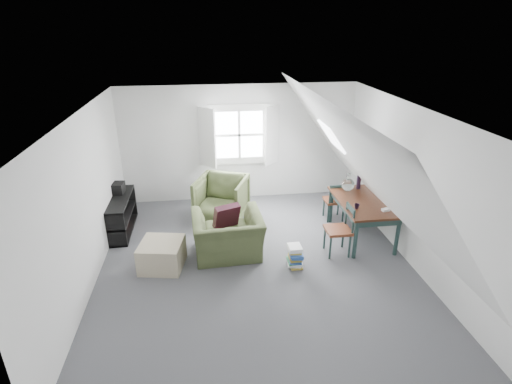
{
  "coord_description": "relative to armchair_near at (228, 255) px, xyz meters",
  "views": [
    {
      "loc": [
        -0.74,
        -5.51,
        3.67
      ],
      "look_at": [
        0.08,
        0.6,
        1.03
      ],
      "focal_mm": 28.0,
      "sensor_mm": 36.0,
      "label": 1
    }
  ],
  "objects": [
    {
      "name": "dormer_window",
      "position": [
        0.44,
        2.33,
        1.45
      ],
      "size": [
        1.71,
        0.35,
        1.3
      ],
      "color": "white",
      "rests_on": "wall_back"
    },
    {
      "name": "armchair_far",
      "position": [
        -0.02,
        1.4,
        0.0
      ],
      "size": [
        1.21,
        1.23,
        0.87
      ],
      "primitive_type": "imported",
      "rotation": [
        0.0,
        0.0,
        -0.37
      ],
      "color": "#3F4929",
      "rests_on": "floor"
    },
    {
      "name": "media_shelf",
      "position": [
        -1.96,
        1.09,
        0.3
      ],
      "size": [
        0.43,
        1.3,
        0.67
      ],
      "rotation": [
        0.0,
        0.0,
        -0.05
      ],
      "color": "black",
      "rests_on": "floor"
    },
    {
      "name": "armchair_near",
      "position": [
        0.0,
        0.0,
        0.0
      ],
      "size": [
        1.19,
        1.05,
        0.74
      ],
      "primitive_type": "imported",
      "rotation": [
        0.0,
        0.0,
        3.19
      ],
      "color": "#3F4929",
      "rests_on": "floor"
    },
    {
      "name": "slope_left",
      "position": [
        -1.11,
        -0.34,
        1.78
      ],
      "size": [
        3.19,
        5.5,
        4.48
      ],
      "primitive_type": "plane",
      "rotation": [
        0.0,
        2.19,
        0.0
      ],
      "color": "white",
      "rests_on": "wall_left"
    },
    {
      "name": "throw_pillow",
      "position": [
        -0.0,
        0.15,
        0.66
      ],
      "size": [
        0.49,
        0.39,
        0.45
      ],
      "primitive_type": "cube",
      "rotation": [
        0.31,
        0.0,
        0.38
      ],
      "color": "#320D19",
      "rests_on": "armchair_near"
    },
    {
      "name": "floor",
      "position": [
        0.44,
        -0.34,
        0.0
      ],
      "size": [
        5.5,
        5.5,
        0.0
      ],
      "primitive_type": "plane",
      "color": "#4A4B4F",
      "rests_on": "ground"
    },
    {
      "name": "vase_twigs",
      "position": [
        2.56,
        0.84,
        0.88
      ],
      "size": [
        0.08,
        0.09,
        0.64
      ],
      "rotation": [
        0.0,
        0.0,
        -0.37
      ],
      "color": "black",
      "rests_on": "dining_table"
    },
    {
      "name": "ceiling",
      "position": [
        0.44,
        -0.34,
        2.5
      ],
      "size": [
        5.5,
        5.5,
        0.0
      ],
      "primitive_type": "plane",
      "rotation": [
        3.14,
        0.0,
        0.0
      ],
      "color": "white",
      "rests_on": "wall_back"
    },
    {
      "name": "electronics_box",
      "position": [
        -1.96,
        1.38,
        0.76
      ],
      "size": [
        0.22,
        0.29,
        0.22
      ],
      "primitive_type": "cube",
      "rotation": [
        0.0,
        0.0,
        -0.1
      ],
      "color": "black",
      "rests_on": "media_shelf"
    },
    {
      "name": "wall_back",
      "position": [
        0.44,
        2.41,
        1.25
      ],
      "size": [
        5.0,
        0.0,
        5.0
      ],
      "primitive_type": "plane",
      "rotation": [
        1.57,
        0.0,
        0.0
      ],
      "color": "silver",
      "rests_on": "ground"
    },
    {
      "name": "slope_right",
      "position": [
        1.99,
        -0.34,
        1.78
      ],
      "size": [
        3.19,
        5.5,
        4.48
      ],
      "primitive_type": "plane",
      "rotation": [
        0.0,
        -2.19,
        0.0
      ],
      "color": "white",
      "rests_on": "wall_right"
    },
    {
      "name": "demijohn",
      "position": [
        2.31,
        0.74,
        0.88
      ],
      "size": [
        0.24,
        0.24,
        0.34
      ],
      "rotation": [
        0.0,
        0.0,
        0.34
      ],
      "color": "silver",
      "rests_on": "dining_table"
    },
    {
      "name": "ottoman",
      "position": [
        -1.07,
        -0.21,
        0.22
      ],
      "size": [
        0.76,
        0.76,
        0.44
      ],
      "primitive_type": "cube",
      "rotation": [
        0.0,
        0.0,
        -0.18
      ],
      "color": "tan",
      "rests_on": "floor"
    },
    {
      "name": "dining_table",
      "position": [
        2.46,
        0.29,
        0.64
      ],
      "size": [
        0.89,
        1.48,
        0.74
      ],
      "rotation": [
        0.0,
        0.0,
        0.01
      ],
      "color": "#34180E",
      "rests_on": "floor"
    },
    {
      "name": "wall_right",
      "position": [
        2.94,
        -0.34,
        1.25
      ],
      "size": [
        0.0,
        5.5,
        5.5
      ],
      "primitive_type": "plane",
      "rotation": [
        1.57,
        0.0,
        -1.57
      ],
      "color": "silver",
      "rests_on": "ground"
    },
    {
      "name": "wall_left",
      "position": [
        -2.06,
        -0.34,
        1.25
      ],
      "size": [
        0.0,
        5.5,
        5.5
      ],
      "primitive_type": "plane",
      "rotation": [
        1.57,
        0.0,
        1.57
      ],
      "color": "silver",
      "rests_on": "ground"
    },
    {
      "name": "skylight",
      "position": [
        1.99,
        0.96,
        1.75
      ],
      "size": [
        0.35,
        0.75,
        0.47
      ],
      "primitive_type": "cube",
      "rotation": [
        0.0,
        0.95,
        0.0
      ],
      "color": "white",
      "rests_on": "slope_right"
    },
    {
      "name": "dining_chair_near",
      "position": [
        1.88,
        -0.18,
        0.46
      ],
      "size": [
        0.41,
        0.41,
        0.88
      ],
      "rotation": [
        0.0,
        0.0,
        -1.9
      ],
      "color": "#602B18",
      "rests_on": "floor"
    },
    {
      "name": "cup",
      "position": [
        2.21,
        -0.01,
        0.74
      ],
      "size": [
        0.09,
        0.09,
        0.08
      ],
      "primitive_type": "imported",
      "rotation": [
        0.0,
        0.0,
        0.01
      ],
      "color": "black",
      "rests_on": "dining_table"
    },
    {
      "name": "dining_chair_far",
      "position": [
        2.19,
        1.05,
        0.42
      ],
      "size": [
        0.37,
        0.37,
        0.8
      ],
      "rotation": [
        0.0,
        0.0,
        3.0
      ],
      "color": "#602B18",
      "rests_on": "floor"
    },
    {
      "name": "wall_front",
      "position": [
        0.44,
        -3.09,
        1.25
      ],
      "size": [
        5.0,
        0.0,
        5.0
      ],
      "primitive_type": "plane",
      "rotation": [
        -1.57,
        0.0,
        0.0
      ],
      "color": "silver",
      "rests_on": "ground"
    },
    {
      "name": "paper_box",
      "position": [
        2.66,
        -0.16,
        0.76
      ],
      "size": [
        0.14,
        0.11,
        0.04
      ],
      "primitive_type": "cube",
      "rotation": [
        0.0,
        0.0,
        0.25
      ],
      "color": "white",
      "rests_on": "dining_table"
    },
    {
      "name": "magazine_stack",
      "position": [
        1.05,
        -0.48,
        0.18
      ],
      "size": [
        0.27,
        0.32,
        0.36
      ],
      "rotation": [
        0.0,
        0.0,
        0.28
      ],
      "color": "#B29933",
      "rests_on": "floor"
    }
  ]
}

